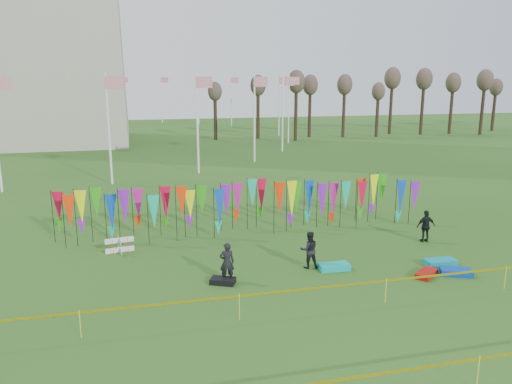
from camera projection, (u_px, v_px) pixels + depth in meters
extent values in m
plane|color=#224C15|center=(283.00, 289.00, 18.46)|extent=(160.00, 160.00, 0.00)
cylinder|color=white|center=(279.00, 106.00, 66.26)|extent=(0.16, 0.16, 8.00)
plane|color=red|center=(284.00, 81.00, 65.66)|extent=(1.40, 0.00, 1.40)
cylinder|color=white|center=(259.00, 103.00, 72.89)|extent=(0.16, 0.16, 8.00)
plane|color=red|center=(263.00, 80.00, 72.30)|extent=(1.40, 0.00, 1.40)
cylinder|color=white|center=(231.00, 102.00, 78.63)|extent=(0.16, 0.16, 8.00)
plane|color=red|center=(235.00, 80.00, 78.03)|extent=(1.40, 0.00, 1.40)
cylinder|color=white|center=(198.00, 100.00, 83.08)|extent=(0.16, 0.16, 8.00)
plane|color=red|center=(201.00, 80.00, 82.48)|extent=(1.40, 0.00, 1.40)
cylinder|color=white|center=(161.00, 100.00, 85.94)|extent=(0.16, 0.16, 8.00)
plane|color=red|center=(164.00, 80.00, 85.34)|extent=(1.40, 0.00, 1.40)
cylinder|color=white|center=(121.00, 99.00, 87.01)|extent=(0.16, 0.16, 8.00)
plane|color=red|center=(124.00, 80.00, 86.41)|extent=(1.40, 0.00, 1.40)
cylinder|color=white|center=(78.00, 99.00, 86.22)|extent=(0.16, 0.16, 8.00)
plane|color=red|center=(80.00, 80.00, 85.62)|extent=(1.40, 0.00, 1.40)
cylinder|color=white|center=(32.00, 100.00, 83.62)|extent=(0.16, 0.16, 8.00)
plane|color=red|center=(34.00, 80.00, 83.02)|extent=(1.40, 0.00, 1.40)
cylinder|color=white|center=(109.00, 130.00, 35.82)|extent=(0.16, 0.16, 8.00)
plane|color=red|center=(115.00, 83.00, 35.22)|extent=(1.40, 0.00, 1.40)
cylinder|color=white|center=(198.00, 124.00, 40.04)|extent=(0.16, 0.16, 8.00)
plane|color=red|center=(204.00, 82.00, 39.44)|extent=(1.40, 0.00, 1.40)
cylinder|color=white|center=(254.00, 119.00, 45.61)|extent=(0.16, 0.16, 8.00)
plane|color=red|center=(261.00, 82.00, 45.01)|extent=(1.40, 0.00, 1.40)
cylinder|color=white|center=(283.00, 113.00, 52.13)|extent=(0.16, 0.16, 8.00)
plane|color=red|center=(289.00, 81.00, 51.54)|extent=(1.40, 0.00, 1.40)
cylinder|color=white|center=(289.00, 109.00, 59.18)|extent=(0.16, 0.16, 8.00)
plane|color=red|center=(294.00, 81.00, 58.58)|extent=(1.40, 0.00, 1.40)
cylinder|color=black|center=(50.00, 221.00, 22.78)|extent=(0.03, 0.03, 2.50)
cone|color=red|center=(55.00, 213.00, 22.76)|extent=(0.64, 0.64, 1.60)
cylinder|color=black|center=(64.00, 220.00, 22.93)|extent=(0.03, 0.03, 2.50)
cone|color=#FF3108|center=(70.00, 212.00, 22.91)|extent=(0.64, 0.64, 1.60)
cylinder|color=black|center=(78.00, 219.00, 23.07)|extent=(0.03, 0.03, 2.50)
cone|color=#F0FF0D|center=(84.00, 211.00, 23.05)|extent=(0.64, 0.64, 1.60)
cylinder|color=black|center=(92.00, 218.00, 23.22)|extent=(0.03, 0.03, 2.50)
cone|color=#28A913|center=(98.00, 210.00, 23.20)|extent=(0.64, 0.64, 1.60)
cylinder|color=black|center=(106.00, 217.00, 23.36)|extent=(0.03, 0.03, 2.50)
cone|color=#0B43C1|center=(112.00, 209.00, 23.34)|extent=(0.64, 0.64, 1.60)
cylinder|color=black|center=(120.00, 216.00, 23.51)|extent=(0.03, 0.03, 2.50)
cone|color=purple|center=(125.00, 208.00, 23.49)|extent=(0.64, 0.64, 1.60)
cylinder|color=black|center=(133.00, 216.00, 23.65)|extent=(0.03, 0.03, 2.50)
cone|color=#C7168D|center=(139.00, 208.00, 23.63)|extent=(0.64, 0.64, 1.60)
cylinder|color=black|center=(147.00, 215.00, 23.79)|extent=(0.03, 0.03, 2.50)
cone|color=#0CBD91|center=(152.00, 207.00, 23.78)|extent=(0.64, 0.64, 1.60)
cylinder|color=black|center=(160.00, 214.00, 23.94)|extent=(0.03, 0.03, 2.50)
cone|color=red|center=(165.00, 206.00, 23.92)|extent=(0.64, 0.64, 1.60)
cylinder|color=black|center=(173.00, 213.00, 24.08)|extent=(0.03, 0.03, 2.50)
cone|color=#FF3108|center=(178.00, 205.00, 24.07)|extent=(0.64, 0.64, 1.60)
cylinder|color=black|center=(186.00, 212.00, 24.23)|extent=(0.03, 0.03, 2.50)
cone|color=#F0FF0D|center=(191.00, 205.00, 24.21)|extent=(0.64, 0.64, 1.60)
cylinder|color=black|center=(198.00, 211.00, 24.37)|extent=(0.03, 0.03, 2.50)
cone|color=#28A913|center=(204.00, 204.00, 24.36)|extent=(0.64, 0.64, 1.60)
cylinder|color=black|center=(211.00, 211.00, 24.52)|extent=(0.03, 0.03, 2.50)
cone|color=#0B43C1|center=(216.00, 203.00, 24.50)|extent=(0.64, 0.64, 1.60)
cylinder|color=black|center=(223.00, 210.00, 24.66)|extent=(0.03, 0.03, 2.50)
cone|color=purple|center=(229.00, 202.00, 24.65)|extent=(0.64, 0.64, 1.60)
cylinder|color=black|center=(236.00, 209.00, 24.81)|extent=(0.03, 0.03, 2.50)
cone|color=#C7168D|center=(241.00, 202.00, 24.79)|extent=(0.64, 0.64, 1.60)
cylinder|color=black|center=(248.00, 208.00, 24.95)|extent=(0.03, 0.03, 2.50)
cone|color=#0CBD91|center=(253.00, 201.00, 24.94)|extent=(0.64, 0.64, 1.60)
cylinder|color=black|center=(260.00, 208.00, 25.10)|extent=(0.03, 0.03, 2.50)
cone|color=red|center=(265.00, 200.00, 25.08)|extent=(0.64, 0.64, 1.60)
cylinder|color=black|center=(272.00, 207.00, 25.24)|extent=(0.03, 0.03, 2.50)
cone|color=#FF3108|center=(277.00, 199.00, 25.23)|extent=(0.64, 0.64, 1.60)
cylinder|color=black|center=(283.00, 206.00, 25.39)|extent=(0.03, 0.03, 2.50)
cone|color=#F0FF0D|center=(289.00, 199.00, 25.37)|extent=(0.64, 0.64, 1.60)
cylinder|color=black|center=(295.00, 205.00, 25.53)|extent=(0.03, 0.03, 2.50)
cone|color=#28A913|center=(300.00, 198.00, 25.52)|extent=(0.64, 0.64, 1.60)
cylinder|color=black|center=(306.00, 205.00, 25.68)|extent=(0.03, 0.03, 2.50)
cone|color=#0B43C1|center=(312.00, 197.00, 25.66)|extent=(0.64, 0.64, 1.60)
cylinder|color=black|center=(318.00, 204.00, 25.82)|extent=(0.03, 0.03, 2.50)
cone|color=purple|center=(323.00, 197.00, 25.81)|extent=(0.64, 0.64, 1.60)
cylinder|color=black|center=(329.00, 203.00, 25.97)|extent=(0.03, 0.03, 2.50)
cone|color=#C7168D|center=(334.00, 196.00, 25.95)|extent=(0.64, 0.64, 1.60)
cylinder|color=black|center=(340.00, 203.00, 26.11)|extent=(0.03, 0.03, 2.50)
cone|color=#0CBD91|center=(345.00, 195.00, 26.10)|extent=(0.64, 0.64, 1.60)
cylinder|color=black|center=(351.00, 202.00, 26.26)|extent=(0.03, 0.03, 2.50)
cone|color=red|center=(356.00, 195.00, 26.24)|extent=(0.64, 0.64, 1.60)
cylinder|color=black|center=(362.00, 201.00, 26.40)|extent=(0.03, 0.03, 2.50)
cone|color=#FF3108|center=(367.00, 194.00, 26.39)|extent=(0.64, 0.64, 1.60)
cylinder|color=black|center=(373.00, 201.00, 26.55)|extent=(0.03, 0.03, 2.50)
cone|color=#F0FF0D|center=(378.00, 194.00, 26.53)|extent=(0.64, 0.64, 1.60)
cylinder|color=black|center=(383.00, 200.00, 26.69)|extent=(0.03, 0.03, 2.50)
cone|color=#28A913|center=(388.00, 193.00, 26.68)|extent=(0.64, 0.64, 1.60)
cylinder|color=black|center=(394.00, 199.00, 26.84)|extent=(0.03, 0.03, 2.50)
cone|color=#0B43C1|center=(399.00, 192.00, 26.82)|extent=(0.64, 0.64, 1.60)
cylinder|color=black|center=(404.00, 199.00, 26.98)|extent=(0.03, 0.03, 2.50)
cone|color=purple|center=(409.00, 192.00, 26.97)|extent=(0.64, 0.64, 1.60)
cube|color=#E2D404|center=(300.00, 290.00, 16.40)|extent=(26.00, 0.01, 0.08)
cylinder|color=yellow|center=(77.00, 325.00, 14.85)|extent=(0.02, 0.02, 0.90)
cylinder|color=yellow|center=(241.00, 307.00, 16.02)|extent=(0.02, 0.02, 0.90)
cylinder|color=yellow|center=(383.00, 291.00, 17.19)|extent=(0.02, 0.02, 0.90)
cylinder|color=yellow|center=(506.00, 277.00, 18.35)|extent=(0.02, 0.02, 0.90)
cube|color=#E2D404|center=(369.00, 376.00, 11.67)|extent=(26.00, 0.01, 0.08)
cylinder|color=yellow|center=(479.00, 372.00, 12.45)|extent=(0.02, 0.02, 0.90)
cylinder|color=#34231A|center=(225.00, 115.00, 60.78)|extent=(0.44, 0.44, 6.40)
ellipsoid|color=brown|center=(225.00, 87.00, 60.03)|extent=(1.92, 1.92, 2.56)
cylinder|color=#34231A|center=(257.00, 115.00, 61.72)|extent=(0.44, 0.44, 6.40)
ellipsoid|color=brown|center=(257.00, 87.00, 60.97)|extent=(1.92, 1.92, 2.56)
cylinder|color=#34231A|center=(288.00, 114.00, 62.65)|extent=(0.44, 0.44, 6.40)
ellipsoid|color=brown|center=(288.00, 87.00, 61.90)|extent=(1.92, 1.92, 2.56)
cylinder|color=#34231A|center=(318.00, 114.00, 63.59)|extent=(0.44, 0.44, 6.40)
ellipsoid|color=brown|center=(319.00, 87.00, 62.84)|extent=(1.92, 1.92, 2.56)
cylinder|color=#34231A|center=(347.00, 113.00, 64.52)|extent=(0.44, 0.44, 6.40)
ellipsoid|color=brown|center=(348.00, 87.00, 63.77)|extent=(1.92, 1.92, 2.56)
cylinder|color=#34231A|center=(375.00, 113.00, 65.45)|extent=(0.44, 0.44, 6.40)
ellipsoid|color=brown|center=(377.00, 86.00, 64.70)|extent=(1.92, 1.92, 2.56)
cylinder|color=#34231A|center=(403.00, 112.00, 66.39)|extent=(0.44, 0.44, 6.40)
ellipsoid|color=brown|center=(404.00, 86.00, 65.64)|extent=(1.92, 1.92, 2.56)
cylinder|color=#34231A|center=(429.00, 112.00, 67.32)|extent=(0.44, 0.44, 6.40)
ellipsoid|color=brown|center=(431.00, 86.00, 66.57)|extent=(1.92, 1.92, 2.56)
cylinder|color=#34231A|center=(455.00, 111.00, 68.26)|extent=(0.44, 0.44, 6.40)
ellipsoid|color=brown|center=(458.00, 86.00, 67.51)|extent=(1.92, 1.92, 2.56)
cylinder|color=#34231A|center=(481.00, 111.00, 69.19)|extent=(0.44, 0.44, 6.40)
ellipsoid|color=brown|center=(483.00, 86.00, 68.44)|extent=(1.92, 1.92, 2.56)
cylinder|color=#34231A|center=(505.00, 110.00, 70.13)|extent=(0.44, 0.44, 6.40)
ellipsoid|color=brown|center=(508.00, 86.00, 69.38)|extent=(1.92, 1.92, 2.56)
cylinder|color=red|center=(112.00, 248.00, 21.84)|extent=(0.02, 0.02, 0.71)
cylinder|color=red|center=(127.00, 247.00, 21.99)|extent=(0.02, 0.02, 0.71)
cylinder|color=red|center=(113.00, 243.00, 22.43)|extent=(0.02, 0.02, 0.71)
cylinder|color=red|center=(127.00, 242.00, 22.58)|extent=(0.02, 0.02, 0.71)
imported|color=black|center=(227.00, 262.00, 18.96)|extent=(0.59, 0.45, 1.56)
imported|color=black|center=(309.00, 250.00, 20.36)|extent=(0.79, 0.53, 1.55)
imported|color=black|center=(426.00, 226.00, 23.61)|extent=(0.94, 0.58, 1.54)
cube|color=#0CB8B5|center=(334.00, 267.00, 20.28)|extent=(1.26, 0.67, 0.25)
cube|color=#0A3FAE|center=(456.00, 272.00, 19.73)|extent=(1.33, 1.02, 0.25)
cube|color=#AA120B|center=(426.00, 274.00, 19.61)|extent=(1.24, 1.13, 0.21)
cube|color=black|center=(223.00, 281.00, 18.91)|extent=(1.07, 0.88, 0.21)
cube|color=#0C91A8|center=(440.00, 262.00, 20.77)|extent=(1.31, 0.63, 0.25)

